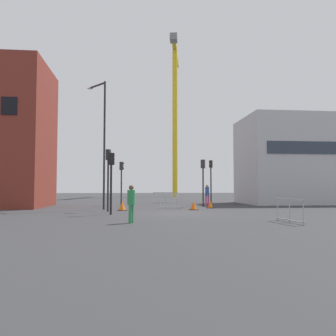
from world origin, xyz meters
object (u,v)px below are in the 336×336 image
object	(u,v)px
pedestrian_waiting	(131,201)
traffic_cone_orange	(122,206)
traffic_light_crosswalk	(211,175)
traffic_light_verge	(111,173)
traffic_light_near	(108,170)
streetlamp_tall	(103,135)
traffic_light_median	(203,175)
pedestrian_walking	(207,193)
traffic_light_island	(121,176)
traffic_cone_on_verge	(194,206)
construction_crane	(175,101)
traffic_cone_striped	(210,205)

from	to	relation	value
pedestrian_waiting	traffic_cone_orange	xyz separation A→B (m)	(-0.64, 8.60, -0.66)
traffic_cone_orange	traffic_light_crosswalk	bearing A→B (deg)	46.98
traffic_light_verge	traffic_light_crosswalk	distance (m)	15.18
traffic_cone_orange	traffic_light_near	bearing A→B (deg)	-128.57
traffic_cone_orange	streetlamp_tall	bearing A→B (deg)	139.22
traffic_light_median	pedestrian_walking	bearing A→B (deg)	67.89
traffic_light_island	pedestrian_walking	size ratio (longest dim) A/B	2.06
traffic_cone_on_verge	pedestrian_waiting	bearing A→B (deg)	-116.24
construction_crane	traffic_cone_on_verge	xyz separation A→B (m)	(-3.17, -36.62, -16.78)
traffic_light_crosswalk	pedestrian_walking	distance (m)	3.79
streetlamp_tall	pedestrian_walking	xyz separation A→B (m)	(8.59, 4.26, -4.29)
streetlamp_tall	traffic_light_island	size ratio (longest dim) A/B	2.43
streetlamp_tall	traffic_cone_striped	distance (m)	9.60
traffic_cone_striped	pedestrian_waiting	bearing A→B (deg)	-119.06
streetlamp_tall	traffic_cone_on_verge	world-z (taller)	streetlamp_tall
streetlamp_tall	traffic_light_verge	world-z (taller)	streetlamp_tall
pedestrian_walking	traffic_light_near	bearing A→B (deg)	-140.21
traffic_light_island	pedestrian_walking	distance (m)	7.58
traffic_light_crosswalk	traffic_cone_orange	bearing A→B (deg)	-133.02
traffic_light_near	traffic_light_crosswalk	distance (m)	13.40
traffic_light_median	traffic_cone_striped	bearing A→B (deg)	-82.29
construction_crane	traffic_light_crosswalk	distance (m)	31.47
construction_crane	traffic_cone_on_verge	world-z (taller)	construction_crane
pedestrian_walking	traffic_cone_on_verge	size ratio (longest dim) A/B	2.99
streetlamp_tall	traffic_light_near	world-z (taller)	streetlamp_tall
traffic_cone_striped	pedestrian_walking	bearing A→B (deg)	81.62
streetlamp_tall	pedestrian_waiting	size ratio (longest dim) A/B	5.54
pedestrian_walking	traffic_cone_striped	bearing A→B (deg)	-98.38
traffic_cone_on_verge	traffic_cone_striped	bearing A→B (deg)	50.04
streetlamp_tall	traffic_light_verge	bearing A→B (deg)	-79.14
traffic_light_near	traffic_light_verge	size ratio (longest dim) A/B	1.13
construction_crane	traffic_light_median	distance (m)	36.12
traffic_light_near	traffic_cone_orange	xyz separation A→B (m)	(0.89, 1.12, -2.41)
construction_crane	traffic_light_island	size ratio (longest dim) A/B	7.13
pedestrian_waiting	traffic_light_verge	bearing A→B (deg)	103.45
traffic_light_crosswalk	pedestrian_walking	bearing A→B (deg)	-108.35
construction_crane	traffic_light_crosswalk	world-z (taller)	construction_crane
traffic_light_crosswalk	pedestrian_walking	size ratio (longest dim) A/B	2.26
traffic_light_island	traffic_cone_orange	size ratio (longest dim) A/B	5.82
construction_crane	streetlamp_tall	xyz separation A→B (m)	(-9.62, -35.52, -11.70)
traffic_cone_on_verge	traffic_light_near	bearing A→B (deg)	-167.54
traffic_light_crosswalk	streetlamp_tall	bearing A→B (deg)	-142.27
streetlamp_tall	traffic_cone_on_verge	size ratio (longest dim) A/B	14.95
construction_crane	traffic_cone_orange	bearing A→B (deg)	-102.47
construction_crane	traffic_cone_striped	xyz separation A→B (m)	(-1.53, -34.67, -16.81)
traffic_light_near	traffic_light_median	xyz separation A→B (m)	(7.27, 4.88, -0.14)
streetlamp_tall	pedestrian_waiting	xyz separation A→B (m)	(2.13, -9.88, -4.40)
traffic_light_near	pedestrian_walking	bearing A→B (deg)	39.79
streetlamp_tall	traffic_light_island	bearing A→B (deg)	76.86
traffic_light_island	traffic_light_median	bearing A→B (deg)	-22.30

